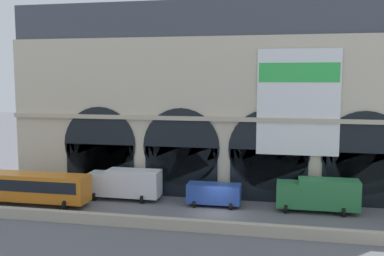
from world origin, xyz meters
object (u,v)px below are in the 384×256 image
Objects in this scene: box_truck_midwest at (125,183)px; box_truck_mideast at (318,194)px; bus_west at (34,187)px; van_center at (214,193)px.

box_truck_midwest is 1.00× the size of box_truck_mideast.
bus_west is at bearing -173.06° from box_truck_mideast.
bus_west is 27.47m from box_truck_mideast.
van_center is (17.41, 3.23, -0.54)m from bus_west.
bus_west is 17.71m from van_center.
box_truck_mideast is at bearing -1.01° from box_truck_midwest.
bus_west is 1.47× the size of box_truck_mideast.
box_truck_midwest is (8.11, 3.66, -0.08)m from bus_west.
box_truck_midwest is 1.44× the size of van_center.
box_truck_mideast is (9.86, 0.09, 0.45)m from van_center.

